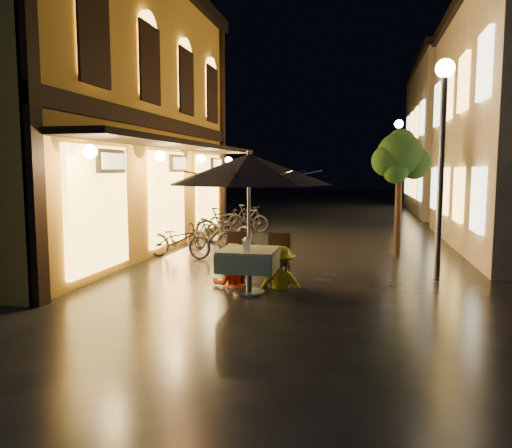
% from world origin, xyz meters
% --- Properties ---
extents(ground, '(90.00, 90.00, 0.00)m').
position_xyz_m(ground, '(0.00, 0.00, 0.00)').
color(ground, black).
rests_on(ground, ground).
extents(west_building, '(5.90, 11.40, 7.40)m').
position_xyz_m(west_building, '(-5.72, 4.00, 3.71)').
color(west_building, gold).
rests_on(west_building, ground).
extents(east_building_far, '(7.30, 10.30, 7.30)m').
position_xyz_m(east_building_far, '(7.49, 18.00, 3.66)').
color(east_building_far, '#C1B595').
rests_on(east_building_far, ground).
extents(street_tree, '(1.43, 1.20, 3.15)m').
position_xyz_m(street_tree, '(2.41, 4.51, 2.42)').
color(street_tree, black).
rests_on(street_tree, ground).
extents(streetlamp_near, '(0.36, 0.36, 4.23)m').
position_xyz_m(streetlamp_near, '(3.00, 2.00, 2.92)').
color(streetlamp_near, '#59595E').
rests_on(streetlamp_near, ground).
extents(streetlamp_far, '(0.36, 0.36, 4.23)m').
position_xyz_m(streetlamp_far, '(3.00, 14.00, 2.92)').
color(streetlamp_far, '#59595E').
rests_on(streetlamp_far, ground).
extents(cafe_table, '(0.99, 0.99, 0.78)m').
position_xyz_m(cafe_table, '(-0.38, 0.07, 0.59)').
color(cafe_table, '#59595E').
rests_on(cafe_table, ground).
extents(patio_umbrella, '(2.85, 2.85, 2.46)m').
position_xyz_m(patio_umbrella, '(-0.38, 0.07, 2.15)').
color(patio_umbrella, '#59595E').
rests_on(patio_umbrella, ground).
extents(cafe_chair_left, '(0.42, 0.42, 0.97)m').
position_xyz_m(cafe_chair_left, '(-0.78, 0.80, 0.54)').
color(cafe_chair_left, black).
rests_on(cafe_chair_left, ground).
extents(cafe_chair_right, '(0.42, 0.42, 0.97)m').
position_xyz_m(cafe_chair_right, '(0.02, 0.80, 0.54)').
color(cafe_chair_right, black).
rests_on(cafe_chair_right, ground).
extents(table_lantern, '(0.16, 0.16, 0.25)m').
position_xyz_m(table_lantern, '(-0.38, -0.10, 0.92)').
color(table_lantern, white).
rests_on(table_lantern, cafe_table).
extents(person_orange, '(0.89, 0.79, 1.54)m').
position_xyz_m(person_orange, '(-0.83, 0.61, 0.77)').
color(person_orange, '#DC4822').
rests_on(person_orange, ground).
extents(person_yellow, '(1.05, 0.74, 1.48)m').
position_xyz_m(person_yellow, '(0.08, 0.63, 0.74)').
color(person_yellow, gold).
rests_on(person_yellow, ground).
extents(bicycle_0, '(1.79, 0.87, 0.90)m').
position_xyz_m(bicycle_0, '(-2.81, 3.09, 0.45)').
color(bicycle_0, black).
rests_on(bicycle_0, ground).
extents(bicycle_1, '(1.53, 0.73, 0.89)m').
position_xyz_m(bicycle_1, '(-2.28, 4.05, 0.44)').
color(bicycle_1, black).
rests_on(bicycle_1, ground).
extents(bicycle_2, '(1.81, 1.26, 0.90)m').
position_xyz_m(bicycle_2, '(-2.16, 5.43, 0.45)').
color(bicycle_2, black).
rests_on(bicycle_2, ground).
extents(bicycle_3, '(1.73, 0.80, 1.00)m').
position_xyz_m(bicycle_3, '(-2.53, 6.09, 0.50)').
color(bicycle_3, black).
rests_on(bicycle_3, ground).
extents(bicycle_4, '(1.71, 0.62, 0.89)m').
position_xyz_m(bicycle_4, '(-2.63, 7.62, 0.45)').
color(bicycle_4, black).
rests_on(bicycle_4, ground).
extents(bicycle_5, '(1.61, 0.81, 0.93)m').
position_xyz_m(bicycle_5, '(-2.30, 8.40, 0.47)').
color(bicycle_5, black).
rests_on(bicycle_5, ground).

